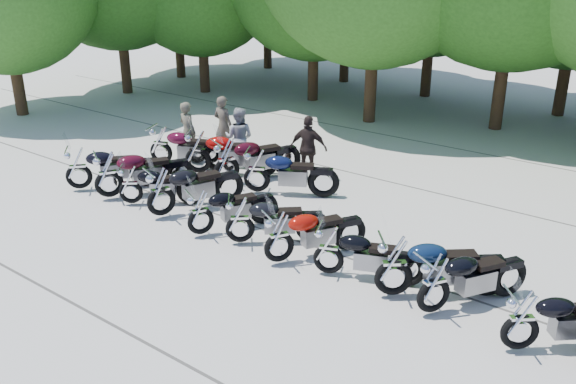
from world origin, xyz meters
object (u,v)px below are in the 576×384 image
Objects in this scene: motorcycle_10 at (522,319)px; rider_1 at (239,138)px; motorcycle_1 at (108,173)px; motorcycle_3 at (161,191)px; motorcycle_12 at (161,144)px; motorcycle_4 at (200,211)px; rider_0 at (188,132)px; rider_2 at (309,148)px; motorcycle_9 at (435,282)px; motorcycle_0 at (78,167)px; motorcycle_5 at (240,219)px; motorcycle_8 at (394,264)px; motorcycle_13 at (198,150)px; motorcycle_15 at (257,169)px; motorcycle_14 at (226,160)px; motorcycle_6 at (279,236)px; rider_3 at (223,125)px; motorcycle_7 at (329,248)px; motorcycle_2 at (130,184)px.

rider_1 is at bearing 25.46° from motorcycle_10.
motorcycle_3 is at bearing -149.99° from motorcycle_1.
motorcycle_4 is at bearing -145.15° from motorcycle_12.
motorcycle_12 is at bearing -6.40° from motorcycle_4.
motorcycle_3 is at bearing 19.43° from motorcycle_4.
rider_0 is (-11.01, 3.56, 0.30)m from motorcycle_10.
rider_2 is at bearing -157.85° from rider_0.
motorcycle_9 is at bearing -127.54° from motorcycle_12.
motorcycle_10 is at bearing -126.43° from motorcycle_12.
rider_0 is (0.50, 3.51, 0.24)m from motorcycle_0.
rider_0 is (-4.99, 3.35, 0.29)m from motorcycle_5.
motorcycle_8 is 0.95× the size of motorcycle_13.
motorcycle_15 is at bearing 121.05° from rider_1.
rider_2 reaches higher than motorcycle_9.
motorcycle_14 is (1.70, 2.56, 0.01)m from motorcycle_1.
motorcycle_4 is 5.45m from motorcycle_9.
motorcycle_10 is at bearing -154.08° from motorcycle_4.
motorcycle_14 reaches higher than motorcycle_8.
motorcycle_3 is 1.09× the size of motorcycle_6.
motorcycle_3 is 4.00m from rider_1.
motorcycle_4 is at bearing 61.11° from motorcycle_5.
rider_1 is 0.97× the size of rider_3.
motorcycle_7 is 0.83× the size of motorcycle_14.
rider_1 reaches higher than motorcycle_12.
motorcycle_8 is at bearing -149.62° from motorcycle_1.
rider_3 reaches higher than motorcycle_14.
motorcycle_3 is at bearing 49.67° from motorcycle_5.
motorcycle_8 is at bearing -145.24° from motorcycle_6.
motorcycle_2 is 7.28m from motorcycle_8.
motorcycle_7 is at bearing -131.18° from motorcycle_12.
motorcycle_1 is 1.36× the size of rider_3.
motorcycle_8 is 8.00m from rider_1.
motorcycle_5 is 1.01× the size of motorcycle_10.
motorcycle_9 reaches higher than motorcycle_7.
motorcycle_7 is at bearing -139.66° from motorcycle_6.
motorcycle_12 is (-7.56, 2.51, 0.09)m from motorcycle_7.
motorcycle_1 is at bearing 35.29° from rider_2.
motorcycle_1 reaches higher than motorcycle_5.
motorcycle_6 is 1.22× the size of rider_3.
motorcycle_13 is at bearing -18.45° from motorcycle_4.
motorcycle_15 reaches higher than motorcycle_2.
motorcycle_6 is 7.15m from rider_0.
motorcycle_15 is at bearing -87.03° from motorcycle_3.
motorcycle_1 is at bearing 21.22° from motorcycle_3.
motorcycle_9 is 7.58m from motorcycle_14.
rider_2 reaches higher than motorcycle_6.
rider_3 is at bearing -43.66° from motorcycle_3.
motorcycle_15 is (2.75, 2.55, -0.02)m from motorcycle_1.
motorcycle_3 is at bearing -137.30° from motorcycle_0.
motorcycle_9 is (5.45, 0.17, 0.04)m from motorcycle_4.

